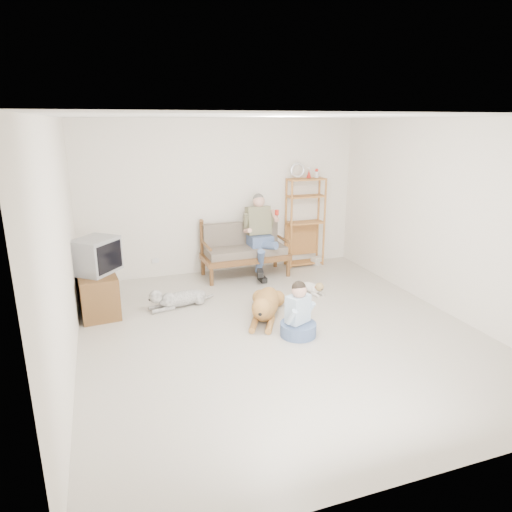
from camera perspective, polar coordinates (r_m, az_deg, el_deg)
name	(u,v)px	position (r m, az deg, el deg)	size (l,w,h in m)	color
floor	(280,331)	(6.07, 2.96, -9.38)	(5.50, 5.50, 0.00)	beige
ceiling	(283,116)	(5.46, 3.40, 17.02)	(5.50, 5.50, 0.00)	white
wall_back	(223,197)	(8.18, -4.16, 7.33)	(5.00, 5.00, 0.00)	silver
wall_front	(433,320)	(3.36, 21.25, -7.43)	(5.00, 5.00, 0.00)	silver
wall_left	(62,249)	(5.23, -23.10, 0.79)	(5.50, 5.50, 0.00)	silver
wall_right	(447,218)	(6.94, 22.73, 4.44)	(5.50, 5.50, 0.00)	silver
loveseat	(244,248)	(8.08, -1.50, 0.97)	(1.51, 0.73, 0.95)	brown
man	(261,240)	(7.93, 0.64, 1.99)	(0.55, 0.78, 1.27)	slate
etagere	(305,221)	(8.60, 6.15, 4.34)	(0.73, 0.32, 1.94)	#A66734
book_stack	(317,261)	(8.85, 7.68, -0.58)	(0.22, 0.16, 0.14)	silver
tv_stand	(97,293)	(6.90, -19.21, -4.37)	(0.58, 0.94, 0.60)	brown
crt_tv	(96,255)	(6.75, -19.37, 0.06)	(0.74, 0.75, 0.49)	gray
wall_outlet	(155,261)	(8.18, -12.47, -0.58)	(0.12, 0.02, 0.08)	silver
golden_retriever	(265,305)	(6.41, 1.17, -6.13)	(0.79, 1.36, 0.45)	#A66939
shaggy_dog	(177,299)	(6.87, -9.88, -5.26)	(1.07, 0.41, 0.32)	white
terrier	(313,288)	(7.36, 7.19, -3.96)	(0.25, 0.58, 0.22)	white
child	(298,316)	(5.88, 5.30, -7.49)	(0.47, 0.47, 0.74)	slate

